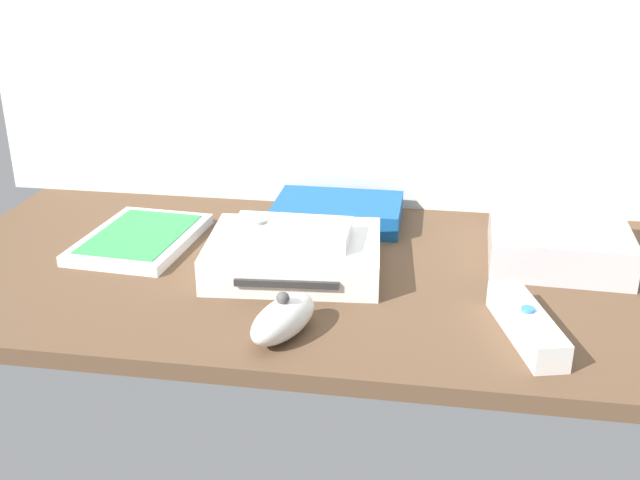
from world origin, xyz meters
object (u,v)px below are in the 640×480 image
Objects in this scene: remote_nunchuk at (283,319)px; remote_classic_pad at (290,232)px; mini_computer at (558,241)px; remote_wand at (526,324)px; game_console at (294,255)px; network_router at (340,212)px; game_case at (141,238)px.

remote_classic_pad is at bearing 120.02° from remote_nunchuk.
remote_classic_pad is (-32.93, -9.42, 2.77)cm from mini_computer.
remote_wand is 29.86cm from remote_classic_pad.
mini_computer is at bearing 59.44° from remote_wand.
remote_classic_pad is (-2.29, 15.45, 3.37)cm from remote_nunchuk.
remote_nunchuk is at bearing 173.43° from remote_wand.
game_console is 1.46× the size of remote_wand.
remote_classic_pad is at bearing -130.00° from game_console.
network_router is 33.17cm from remote_nunchuk.
game_case is (-54.85, -3.60, -1.88)cm from mini_computer.
game_console is at bearing -101.21° from network_router.
remote_nunchuk is (1.97, -15.91, -0.16)cm from game_console.
game_case is at bearing 160.28° from remote_nunchuk.
remote_classic_pad is at bearing 141.58° from remote_wand.
game_case is 28.22cm from network_router.
remote_wand is at bearing -105.13° from mini_computer.
mini_computer is 30.42cm from network_router.
remote_wand reaches higher than game_case.
game_console is 2.04× the size of remote_nunchuk.
remote_wand is (-5.67, -20.98, -1.13)cm from mini_computer.
game_case is 32.25cm from remote_nunchuk.
remote_wand is (49.17, -17.38, 0.75)cm from game_case.
game_console is 3.26cm from remote_classic_pad.
mini_computer is 0.88× the size of game_case.
remote_classic_pad reaches higher than remote_nunchuk.
game_case is at bearing 164.70° from remote_classic_pad.
game_console is at bearing -164.64° from mini_computer.
remote_nunchuk is at bearing -92.61° from network_router.
mini_computer is 1.61× the size of remote_nunchuk.
remote_classic_pad is (-0.32, -0.46, 3.21)cm from game_console.
game_console is at bearing 118.63° from remote_nunchuk.
remote_nunchuk reaches higher than remote_wand.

